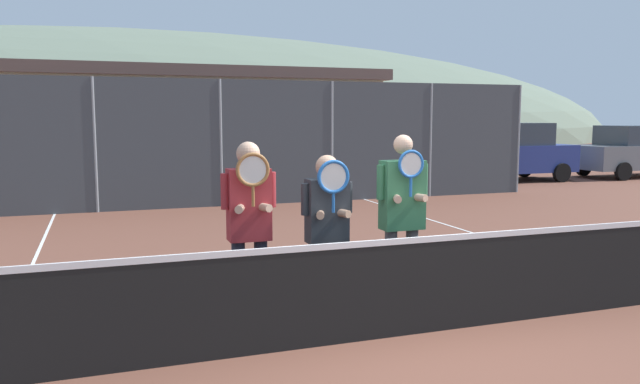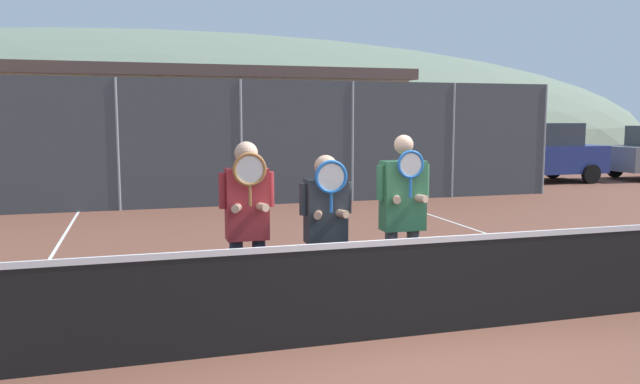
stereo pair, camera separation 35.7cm
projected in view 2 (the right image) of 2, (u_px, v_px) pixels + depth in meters
The scene contains 14 objects.
ground_plane at pixel (399, 337), 5.85m from camera, with size 120.00×120.00×0.00m, color brown.
hill_distant at pixel (165, 140), 54.39m from camera, with size 91.41×50.78×17.77m.
clubhouse_building at pixel (180, 123), 21.70m from camera, with size 15.52×5.50×3.67m.
fence_back at pixel (241, 143), 14.36m from camera, with size 16.35×0.06×2.91m.
tennis_net at pixel (400, 287), 5.79m from camera, with size 9.64×0.09×1.04m.
court_line_left_sideline at pixel (34, 284), 7.71m from camera, with size 0.05×16.00×0.01m, color white.
court_line_right_sideline at pixel (534, 249), 9.71m from camera, with size 0.05×16.00×0.01m, color white.
player_leftmost at pixel (247, 218), 6.01m from camera, with size 0.54×0.34×1.82m.
player_center_left at pixel (326, 223), 6.20m from camera, with size 0.54×0.34×1.68m.
player_center_right at pixel (403, 211), 6.38m from camera, with size 0.58×0.34×1.88m.
car_far_left at pixel (12, 164), 15.11m from camera, with size 4.16×2.07×1.78m.
car_left_of_center at pixel (219, 158), 16.69m from camera, with size 4.52×2.01×1.89m.
car_center at pixel (398, 155), 17.98m from camera, with size 4.33×2.09×1.88m.
car_right_of_center at pixel (537, 152), 19.66m from camera, with size 4.06×2.01×1.86m.
Camera 2 is at (-2.30, -5.21, 2.06)m, focal length 35.00 mm.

